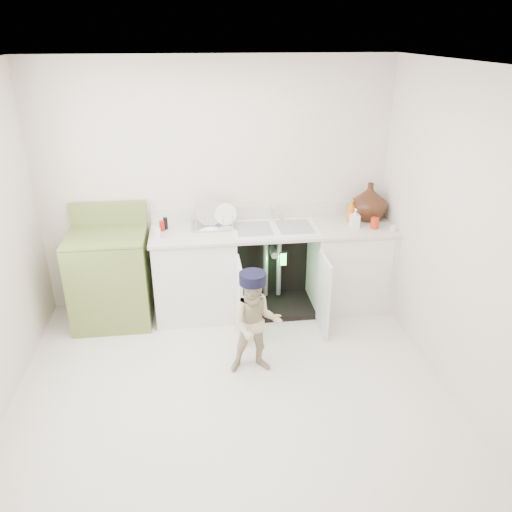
{
  "coord_description": "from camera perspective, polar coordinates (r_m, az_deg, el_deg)",
  "views": [
    {
      "loc": [
        -0.21,
        -3.34,
        2.7
      ],
      "look_at": [
        0.3,
        0.7,
        0.84
      ],
      "focal_mm": 35.0,
      "sensor_mm": 36.0,
      "label": 1
    }
  ],
  "objects": [
    {
      "name": "ground",
      "position": [
        4.3,
        -2.92,
        -14.39
      ],
      "size": [
        3.5,
        3.5,
        0.0
      ],
      "primitive_type": "plane",
      "color": "beige",
      "rests_on": "ground"
    },
    {
      "name": "room_shell",
      "position": [
        3.65,
        -3.34,
        1.08
      ],
      "size": [
        6.0,
        5.5,
        1.26
      ],
      "color": "beige",
      "rests_on": "ground"
    },
    {
      "name": "counter_run",
      "position": [
        5.13,
        2.58,
        -1.06
      ],
      "size": [
        2.44,
        1.02,
        1.28
      ],
      "color": "silver",
      "rests_on": "ground"
    },
    {
      "name": "avocado_stove",
      "position": [
        5.11,
        -16.24,
        -2.29
      ],
      "size": [
        0.74,
        0.65,
        1.15
      ],
      "color": "olive",
      "rests_on": "ground"
    },
    {
      "name": "repair_worker",
      "position": [
        4.19,
        -0.02,
        -7.66
      ],
      "size": [
        0.61,
        0.87,
        0.92
      ],
      "rotation": [
        0.0,
        0.0,
        -0.03
      ],
      "color": "beige",
      "rests_on": "ground"
    }
  ]
}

